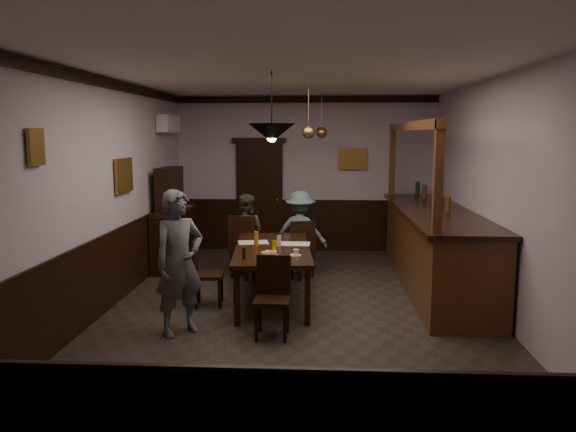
# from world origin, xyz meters

# --- Properties ---
(room) EXTENTS (5.01, 8.01, 3.01)m
(room) POSITION_xyz_m (0.00, 0.00, 1.50)
(room) COLOR #2D2621
(room) RESTS_ON ground
(dining_table) EXTENTS (1.18, 2.27, 0.75)m
(dining_table) POSITION_xyz_m (-0.36, 0.55, 0.69)
(dining_table) COLOR black
(dining_table) RESTS_ON ground
(chair_far_left) EXTENTS (0.48, 0.48, 1.01)m
(chair_far_left) POSITION_xyz_m (-0.92, 1.78, 0.55)
(chair_far_left) COLOR black
(chair_far_left) RESTS_ON ground
(chair_far_right) EXTENTS (0.47, 0.47, 0.92)m
(chair_far_right) POSITION_xyz_m (-0.00, 1.86, 0.51)
(chair_far_right) COLOR black
(chair_far_right) RESTS_ON ground
(chair_near) EXTENTS (0.40, 0.40, 0.91)m
(chair_near) POSITION_xyz_m (-0.24, -0.77, 0.50)
(chair_near) COLOR black
(chair_near) RESTS_ON ground
(chair_side) EXTENTS (0.41, 0.41, 0.88)m
(chair_side) POSITION_xyz_m (-1.26, 0.28, 0.48)
(chair_side) COLOR black
(chair_side) RESTS_ON ground
(person_standing) EXTENTS (0.71, 0.71, 1.66)m
(person_standing) POSITION_xyz_m (-1.30, -0.78, 0.83)
(person_standing) COLOR #545760
(person_standing) RESTS_ON ground
(person_seated_left) EXTENTS (0.73, 0.62, 1.32)m
(person_seated_left) POSITION_xyz_m (-0.93, 2.06, 0.66)
(person_seated_left) COLOR #494C2D
(person_seated_left) RESTS_ON ground
(person_seated_right) EXTENTS (0.95, 0.65, 1.36)m
(person_seated_right) POSITION_xyz_m (-0.03, 2.14, 0.68)
(person_seated_right) COLOR slate
(person_seated_right) RESTS_ON ground
(newspaper_left) EXTENTS (0.48, 0.38, 0.01)m
(newspaper_left) POSITION_xyz_m (-0.65, 0.85, 0.75)
(newspaper_left) COLOR silver
(newspaper_left) RESTS_ON dining_table
(newspaper_right) EXTENTS (0.43, 0.31, 0.01)m
(newspaper_right) POSITION_xyz_m (-0.06, 0.78, 0.75)
(newspaper_right) COLOR silver
(newspaper_right) RESTS_ON dining_table
(napkin) EXTENTS (0.16, 0.16, 0.00)m
(napkin) POSITION_xyz_m (-0.35, 0.27, 0.75)
(napkin) COLOR #DEBE51
(napkin) RESTS_ON dining_table
(saucer) EXTENTS (0.15, 0.15, 0.01)m
(saucer) POSITION_xyz_m (-0.02, 0.03, 0.76)
(saucer) COLOR white
(saucer) RESTS_ON dining_table
(coffee_cup) EXTENTS (0.09, 0.09, 0.07)m
(coffee_cup) POSITION_xyz_m (-0.01, 0.02, 0.80)
(coffee_cup) COLOR white
(coffee_cup) RESTS_ON saucer
(pastry_plate) EXTENTS (0.22, 0.22, 0.01)m
(pastry_plate) POSITION_xyz_m (-0.34, -0.02, 0.76)
(pastry_plate) COLOR white
(pastry_plate) RESTS_ON dining_table
(pastry_ring_a) EXTENTS (0.13, 0.13, 0.04)m
(pastry_ring_a) POSITION_xyz_m (-0.40, -0.01, 0.79)
(pastry_ring_a) COLOR #C68C47
(pastry_ring_a) RESTS_ON pastry_plate
(pastry_ring_b) EXTENTS (0.13, 0.13, 0.04)m
(pastry_ring_b) POSITION_xyz_m (-0.32, 0.05, 0.79)
(pastry_ring_b) COLOR #C68C47
(pastry_ring_b) RESTS_ON pastry_plate
(soda_can) EXTENTS (0.07, 0.07, 0.12)m
(soda_can) POSITION_xyz_m (-0.32, 0.41, 0.81)
(soda_can) COLOR yellow
(soda_can) RESTS_ON dining_table
(beer_glass) EXTENTS (0.06, 0.06, 0.20)m
(beer_glass) POSITION_xyz_m (-0.59, 0.63, 0.85)
(beer_glass) COLOR #BF721E
(beer_glass) RESTS_ON dining_table
(water_glass) EXTENTS (0.06, 0.06, 0.15)m
(water_glass) POSITION_xyz_m (-0.27, 0.60, 0.82)
(water_glass) COLOR silver
(water_glass) RESTS_ON dining_table
(pepper_mill) EXTENTS (0.04, 0.04, 0.14)m
(pepper_mill) POSITION_xyz_m (-0.64, -0.19, 0.82)
(pepper_mill) COLOR black
(pepper_mill) RESTS_ON dining_table
(sideboard) EXTENTS (0.46, 1.30, 1.72)m
(sideboard) POSITION_xyz_m (-2.21, 2.37, 0.69)
(sideboard) COLOR black
(sideboard) RESTS_ON ground
(bar_counter) EXTENTS (1.02, 4.37, 2.45)m
(bar_counter) POSITION_xyz_m (1.99, 1.41, 0.62)
(bar_counter) COLOR #4F2615
(bar_counter) RESTS_ON ground
(door_back) EXTENTS (0.90, 0.06, 2.10)m
(door_back) POSITION_xyz_m (-0.90, 3.95, 1.05)
(door_back) COLOR black
(door_back) RESTS_ON ground
(ac_unit) EXTENTS (0.20, 0.85, 0.30)m
(ac_unit) POSITION_xyz_m (-2.38, 2.90, 2.45)
(ac_unit) COLOR white
(ac_unit) RESTS_ON ground
(picture_left_small) EXTENTS (0.04, 0.28, 0.36)m
(picture_left_small) POSITION_xyz_m (-2.46, -1.60, 2.15)
(picture_left_small) COLOR olive
(picture_left_small) RESTS_ON ground
(picture_left_large) EXTENTS (0.04, 0.62, 0.48)m
(picture_left_large) POSITION_xyz_m (-2.46, 0.80, 1.70)
(picture_left_large) COLOR olive
(picture_left_large) RESTS_ON ground
(picture_back) EXTENTS (0.55, 0.04, 0.42)m
(picture_back) POSITION_xyz_m (0.90, 3.96, 1.80)
(picture_back) COLOR olive
(picture_back) RESTS_ON ground
(pendant_iron) EXTENTS (0.56, 0.56, 0.82)m
(pendant_iron) POSITION_xyz_m (-0.29, -0.24, 2.29)
(pendant_iron) COLOR black
(pendant_iron) RESTS_ON ground
(pendant_brass_mid) EXTENTS (0.20, 0.20, 0.81)m
(pendant_brass_mid) POSITION_xyz_m (0.10, 1.68, 2.30)
(pendant_brass_mid) COLOR #BF8C3F
(pendant_brass_mid) RESTS_ON ground
(pendant_brass_far) EXTENTS (0.20, 0.20, 0.81)m
(pendant_brass_far) POSITION_xyz_m (0.30, 2.98, 2.30)
(pendant_brass_far) COLOR #BF8C3F
(pendant_brass_far) RESTS_ON ground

